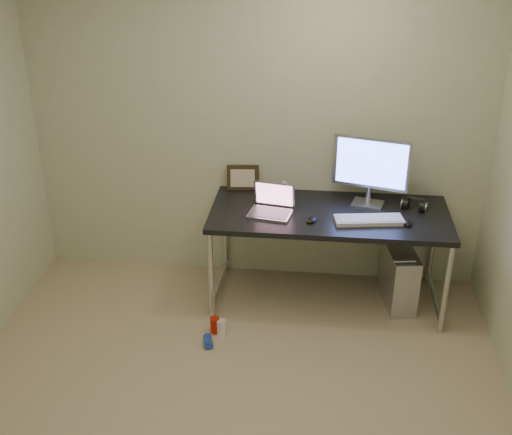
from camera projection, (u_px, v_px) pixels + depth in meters
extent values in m
plane|color=tan|center=(225.00, 420.00, 3.83)|extent=(3.50, 3.50, 0.00)
cube|color=beige|center=(257.00, 127.00, 4.83)|extent=(3.50, 0.02, 2.50)
cube|color=black|center=(329.00, 214.00, 4.67)|extent=(1.73, 0.76, 0.04)
cylinder|color=silver|center=(211.00, 276.00, 4.61)|extent=(0.04, 0.04, 0.71)
cylinder|color=silver|center=(225.00, 233.00, 5.22)|extent=(0.04, 0.04, 0.71)
cylinder|color=silver|center=(446.00, 290.00, 4.45)|extent=(0.04, 0.04, 0.71)
cylinder|color=silver|center=(433.00, 243.00, 5.05)|extent=(0.04, 0.04, 0.71)
cylinder|color=silver|center=(220.00, 284.00, 5.04)|extent=(0.04, 0.68, 0.04)
cylinder|color=silver|center=(434.00, 296.00, 4.87)|extent=(0.04, 0.68, 0.04)
cube|color=#BCBCC1|center=(399.00, 277.00, 4.84)|extent=(0.26, 0.46, 0.46)
cylinder|color=#BABAC1|center=(405.00, 261.00, 4.57)|extent=(0.16, 0.05, 0.02)
cylinder|color=#BABAC1|center=(400.00, 237.00, 4.89)|extent=(0.16, 0.05, 0.02)
cylinder|color=black|center=(391.00, 237.00, 5.06)|extent=(0.01, 0.16, 0.69)
cylinder|color=black|center=(403.00, 241.00, 5.04)|extent=(0.02, 0.11, 0.71)
cylinder|color=#BC1E07|center=(215.00, 325.00, 4.58)|extent=(0.08, 0.08, 0.12)
cylinder|color=white|center=(221.00, 327.00, 4.56)|extent=(0.08, 0.08, 0.12)
cylinder|color=#2646B5|center=(208.00, 341.00, 4.45)|extent=(0.09, 0.13, 0.06)
cube|color=#BABAC1|center=(270.00, 214.00, 4.61)|extent=(0.34, 0.26, 0.02)
cube|color=slate|center=(270.00, 213.00, 4.61)|extent=(0.29, 0.22, 0.00)
cube|color=gray|center=(274.00, 194.00, 4.67)|extent=(0.31, 0.10, 0.19)
cube|color=#744654|center=(274.00, 195.00, 4.66)|extent=(0.27, 0.08, 0.17)
cube|color=#BABAC1|center=(368.00, 204.00, 4.77)|extent=(0.26, 0.21, 0.02)
cylinder|color=#BABAC1|center=(368.00, 194.00, 4.75)|extent=(0.04, 0.04, 0.12)
cube|color=#BABAC1|center=(371.00, 163.00, 4.63)|extent=(0.55, 0.18, 0.39)
cube|color=#5574FF|center=(371.00, 164.00, 4.61)|extent=(0.49, 0.13, 0.34)
cube|color=silver|center=(369.00, 220.00, 4.51)|extent=(0.50, 0.23, 0.03)
ellipsoid|color=black|center=(407.00, 222.00, 4.47)|extent=(0.09, 0.13, 0.04)
ellipsoid|color=black|center=(311.00, 219.00, 4.52)|extent=(0.10, 0.12, 0.04)
cylinder|color=black|center=(406.00, 205.00, 4.70)|extent=(0.07, 0.11, 0.11)
cylinder|color=black|center=(423.00, 206.00, 4.68)|extent=(0.07, 0.11, 0.11)
cube|color=black|center=(415.00, 198.00, 4.66)|extent=(0.13, 0.06, 0.01)
cube|color=black|center=(243.00, 178.00, 4.98)|extent=(0.25, 0.09, 0.20)
cylinder|color=silver|center=(284.00, 191.00, 4.88)|extent=(0.01, 0.01, 0.09)
cylinder|color=silver|center=(284.00, 184.00, 4.85)|extent=(0.04, 0.03, 0.04)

